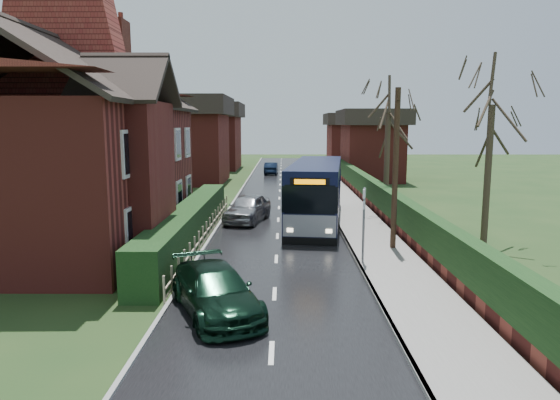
{
  "coord_description": "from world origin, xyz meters",
  "views": [
    {
      "loc": [
        0.26,
        -16.71,
        5.18
      ],
      "look_at": [
        0.12,
        5.48,
        1.8
      ],
      "focal_mm": 32.0,
      "sensor_mm": 36.0,
      "label": 1
    }
  ],
  "objects_px": {
    "bus": "(317,193)",
    "bus_stop_sign": "(364,215)",
    "telegraph_pole": "(395,170)",
    "car_silver": "(248,208)",
    "car_green": "(215,291)",
    "brick_house": "(74,143)"
  },
  "relations": [
    {
      "from": "bus",
      "to": "bus_stop_sign",
      "type": "relative_size",
      "value": 3.69
    },
    {
      "from": "bus",
      "to": "car_silver",
      "type": "height_order",
      "value": "bus"
    },
    {
      "from": "car_silver",
      "to": "car_green",
      "type": "distance_m",
      "value": 13.17
    },
    {
      "from": "car_silver",
      "to": "telegraph_pole",
      "type": "bearing_deg",
      "value": -30.53
    },
    {
      "from": "car_green",
      "to": "car_silver",
      "type": "bearing_deg",
      "value": 66.99
    },
    {
      "from": "car_silver",
      "to": "bus_stop_sign",
      "type": "distance_m",
      "value": 9.85
    },
    {
      "from": "bus_stop_sign",
      "to": "car_silver",
      "type": "bearing_deg",
      "value": 134.49
    },
    {
      "from": "brick_house",
      "to": "bus_stop_sign",
      "type": "relative_size",
      "value": 5.01
    },
    {
      "from": "car_silver",
      "to": "bus",
      "type": "bearing_deg",
      "value": 9.85
    },
    {
      "from": "car_green",
      "to": "telegraph_pole",
      "type": "xyz_separation_m",
      "value": [
        6.4,
        6.94,
        2.71
      ]
    },
    {
      "from": "brick_house",
      "to": "bus_stop_sign",
      "type": "distance_m",
      "value": 12.72
    },
    {
      "from": "bus",
      "to": "telegraph_pole",
      "type": "bearing_deg",
      "value": -58.13
    },
    {
      "from": "brick_house",
      "to": "telegraph_pole",
      "type": "relative_size",
      "value": 2.21
    },
    {
      "from": "brick_house",
      "to": "bus",
      "type": "relative_size",
      "value": 1.36
    },
    {
      "from": "bus_stop_sign",
      "to": "bus",
      "type": "bearing_deg",
      "value": 112.86
    },
    {
      "from": "car_silver",
      "to": "car_green",
      "type": "relative_size",
      "value": 0.98
    },
    {
      "from": "bus",
      "to": "car_silver",
      "type": "distance_m",
      "value": 3.78
    },
    {
      "from": "bus_stop_sign",
      "to": "brick_house",
      "type": "bearing_deg",
      "value": 177.85
    },
    {
      "from": "bus",
      "to": "bus_stop_sign",
      "type": "height_order",
      "value": "bus"
    },
    {
      "from": "brick_house",
      "to": "bus",
      "type": "xyz_separation_m",
      "value": [
        10.77,
        4.62,
        -2.79
      ]
    },
    {
      "from": "bus",
      "to": "car_green",
      "type": "relative_size",
      "value": 2.43
    },
    {
      "from": "bus",
      "to": "telegraph_pole",
      "type": "relative_size",
      "value": 1.62
    }
  ]
}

